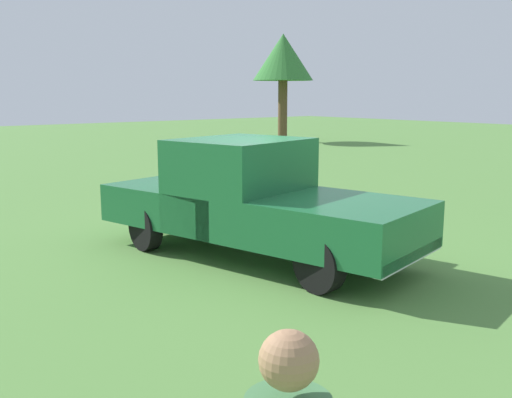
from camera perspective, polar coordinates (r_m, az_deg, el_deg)
ground_plane at (r=9.49m, az=0.09°, el=-4.75°), size 80.00×80.00×0.00m
pickup_truck at (r=8.83m, az=-0.67°, el=0.23°), size 5.37×2.94×1.79m
tree_back_left at (r=30.40m, az=2.67°, el=13.58°), size 3.08×3.08×5.45m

